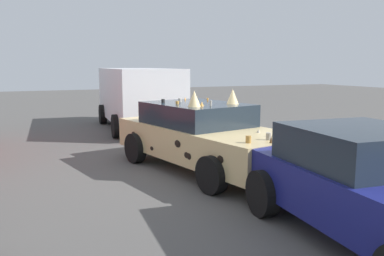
{
  "coord_description": "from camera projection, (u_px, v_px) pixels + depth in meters",
  "views": [
    {
      "loc": [
        -7.46,
        3.66,
        2.17
      ],
      "look_at": [
        0.0,
        0.3,
        0.9
      ],
      "focal_mm": 37.82,
      "sensor_mm": 36.0,
      "label": 1
    }
  ],
  "objects": [
    {
      "name": "ground_plane",
      "position": [
        205.0,
        169.0,
        8.54
      ],
      "size": [
        60.0,
        60.0,
        0.0
      ],
      "primitive_type": "plane",
      "color": "#514F4C"
    },
    {
      "name": "art_car_decorated",
      "position": [
        203.0,
        135.0,
        8.48
      ],
      "size": [
        4.72,
        2.68,
        1.69
      ],
      "rotation": [
        0.0,
        0.0,
        3.34
      ],
      "color": "#D8BC7F",
      "rests_on": "ground"
    },
    {
      "name": "parked_van_near_left",
      "position": [
        138.0,
        95.0,
        13.88
      ],
      "size": [
        5.47,
        2.56,
        2.07
      ],
      "rotation": [
        0.0,
        0.0,
        -0.08
      ],
      "color": "silver",
      "rests_on": "ground"
    },
    {
      "name": "parked_sedan_far_left",
      "position": [
        375.0,
        187.0,
        4.94
      ],
      "size": [
        4.28,
        2.28,
        1.39
      ],
      "rotation": [
        0.0,
        0.0,
        3.05
      ],
      "color": "navy",
      "rests_on": "ground"
    }
  ]
}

